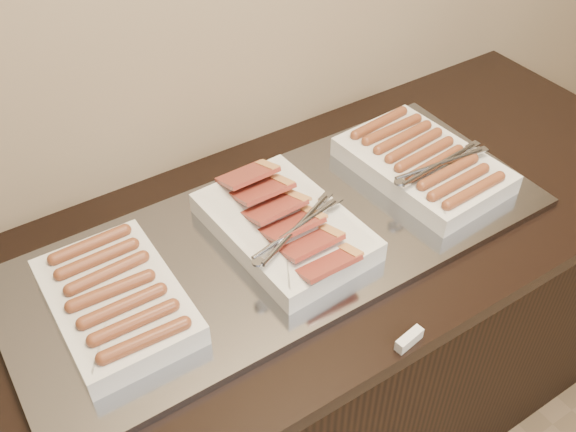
% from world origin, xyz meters
% --- Properties ---
extents(counter, '(2.06, 0.76, 0.90)m').
position_xyz_m(counter, '(0.00, 2.13, 0.45)').
color(counter, black).
rests_on(counter, ground).
extents(warming_tray, '(1.20, 0.50, 0.02)m').
position_xyz_m(warming_tray, '(-0.02, 2.13, 0.91)').
color(warming_tray, gray).
rests_on(warming_tray, counter).
extents(dish_left, '(0.23, 0.34, 0.07)m').
position_xyz_m(dish_left, '(-0.40, 2.13, 0.95)').
color(dish_left, silver).
rests_on(dish_left, warming_tray).
extents(dish_center, '(0.28, 0.40, 0.09)m').
position_xyz_m(dish_center, '(-0.02, 2.13, 0.95)').
color(dish_center, silver).
rests_on(dish_center, warming_tray).
extents(dish_right, '(0.28, 0.40, 0.08)m').
position_xyz_m(dish_right, '(0.38, 2.13, 0.95)').
color(dish_right, silver).
rests_on(dish_right, warming_tray).
extents(label_holder, '(0.06, 0.03, 0.02)m').
position_xyz_m(label_holder, '(0.03, 1.77, 0.91)').
color(label_holder, silver).
rests_on(label_holder, counter).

